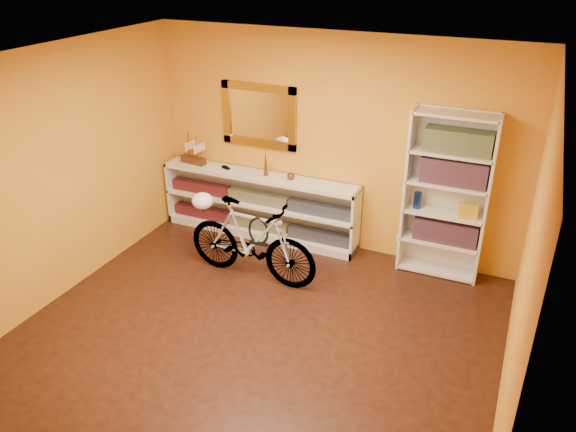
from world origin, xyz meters
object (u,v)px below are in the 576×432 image
at_px(helmet, 203,201).
at_px(bookcase, 446,197).
at_px(console_unit, 259,205).
at_px(bicycle, 251,241).

bearing_deg(helmet, bookcase, 20.93).
height_order(console_unit, helmet, helmet).
bearing_deg(console_unit, bookcase, 0.63).
distance_m(console_unit, helmet, 1.05).
bearing_deg(console_unit, helmet, -104.20).
bearing_deg(bookcase, bicycle, -152.57).
height_order(console_unit, bookcase, bookcase).
height_order(bookcase, helmet, bookcase).
bearing_deg(bicycle, bookcase, -60.36).
bearing_deg(console_unit, bicycle, -68.50).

